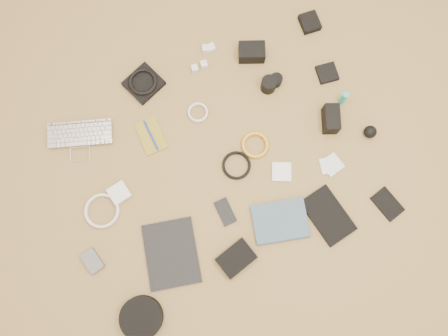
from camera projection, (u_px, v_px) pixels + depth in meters
name	position (u px, v px, depth m)	size (l,w,h in m)	color
laptop	(80.00, 143.00, 1.90)	(0.28, 0.20, 0.02)	silver
headphone_pouch	(144.00, 83.00, 1.95)	(0.15, 0.14, 0.03)	black
headphones	(143.00, 82.00, 1.93)	(0.13, 0.13, 0.02)	black
charger_a	(195.00, 68.00, 1.96)	(0.03, 0.03, 0.03)	silver
charger_b	(206.00, 49.00, 1.98)	(0.03, 0.03, 0.03)	silver
charger_c	(211.00, 48.00, 1.98)	(0.03, 0.03, 0.03)	silver
charger_d	(204.00, 64.00, 1.96)	(0.03, 0.03, 0.03)	silver
dslr_camera	(252.00, 52.00, 1.95)	(0.12, 0.08, 0.07)	black
lens_pouch	(310.00, 22.00, 2.00)	(0.08, 0.09, 0.03)	black
notebook_olive	(151.00, 136.00, 1.91)	(0.10, 0.15, 0.01)	olive
pen_blue	(151.00, 135.00, 1.90)	(0.01, 0.01, 0.14)	#1529B2
cable_white_a	(198.00, 113.00, 1.93)	(0.09, 0.09, 0.01)	silver
lens_a	(269.00, 85.00, 1.92)	(0.07, 0.07, 0.07)	black
lens_b	(276.00, 80.00, 1.94)	(0.05, 0.05, 0.05)	black
card_reader	(327.00, 73.00, 1.96)	(0.09, 0.09, 0.02)	black
power_brick	(120.00, 193.00, 1.85)	(0.08, 0.08, 0.03)	silver
cable_white_b	(102.00, 211.00, 1.84)	(0.15, 0.15, 0.01)	silver
cable_black	(236.00, 166.00, 1.88)	(0.12, 0.12, 0.01)	black
cable_yellow	(255.00, 145.00, 1.90)	(0.12, 0.12, 0.01)	gold
flash	(331.00, 119.00, 1.88)	(0.06, 0.12, 0.09)	black
lens_cleaner	(343.00, 98.00, 1.90)	(0.03, 0.03, 0.09)	#1BB1A2
battery_charger	(93.00, 261.00, 1.80)	(0.06, 0.09, 0.03)	#56575B
tablet	(171.00, 254.00, 1.81)	(0.21, 0.27, 0.01)	black
phone	(225.00, 212.00, 1.84)	(0.06, 0.11, 0.01)	black
filter_case_left	(282.00, 172.00, 1.88)	(0.08, 0.08, 0.01)	silver
filter_case_mid	(328.00, 166.00, 1.88)	(0.07, 0.07, 0.01)	silver
filter_case_right	(332.00, 165.00, 1.88)	(0.08, 0.08, 0.01)	silver
air_blower	(370.00, 132.00, 1.89)	(0.06, 0.06, 0.06)	black
headphone_case	(141.00, 318.00, 1.74)	(0.17, 0.17, 0.05)	black
drive_case	(236.00, 258.00, 1.79)	(0.15, 0.10, 0.04)	black
paperback	(284.00, 241.00, 1.81)	(0.17, 0.23, 0.02)	#3C5266
notebook_black_a	(328.00, 215.00, 1.84)	(0.14, 0.23, 0.02)	black
notebook_black_b	(387.00, 204.00, 1.85)	(0.08, 0.13, 0.01)	black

